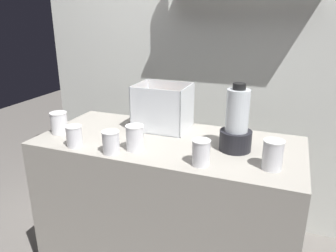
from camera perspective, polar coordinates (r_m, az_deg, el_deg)
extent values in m
cube|color=#9E998E|center=(1.94, 0.00, -14.92)|extent=(1.40, 0.64, 0.90)
cube|color=silver|center=(2.36, 6.89, 12.01)|extent=(2.60, 0.04, 2.50)
cube|color=white|center=(1.91, -0.91, -0.26)|extent=(0.30, 0.25, 0.01)
cube|color=white|center=(1.77, -2.40, 2.41)|extent=(0.30, 0.01, 0.26)
cube|color=white|center=(1.98, 0.39, 4.30)|extent=(0.30, 0.01, 0.26)
cube|color=white|center=(1.93, -5.02, 3.83)|extent=(0.01, 0.25, 0.26)
cube|color=white|center=(1.83, 3.40, 2.95)|extent=(0.01, 0.25, 0.26)
cone|color=orange|center=(1.87, 0.13, -0.01)|extent=(0.14, 0.15, 0.03)
cone|color=orange|center=(1.91, -1.31, 0.25)|extent=(0.10, 0.15, 0.03)
cone|color=orange|center=(1.92, -2.01, 0.44)|extent=(0.17, 0.08, 0.03)
cone|color=orange|center=(1.91, -1.36, 0.26)|extent=(0.10, 0.18, 0.03)
cone|color=orange|center=(1.90, -0.74, 0.94)|extent=(0.19, 0.12, 0.02)
cone|color=orange|center=(1.92, -1.57, 1.52)|extent=(0.20, 0.07, 0.03)
cone|color=orange|center=(1.92, -2.28, 1.25)|extent=(0.15, 0.05, 0.03)
cone|color=orange|center=(1.89, -0.19, 0.88)|extent=(0.12, 0.18, 0.03)
cone|color=orange|center=(1.86, -0.14, 2.23)|extent=(0.13, 0.19, 0.04)
cone|color=orange|center=(1.90, -1.97, 1.72)|extent=(0.04, 0.20, 0.03)
cone|color=orange|center=(1.93, -1.80, 2.21)|extent=(0.15, 0.09, 0.03)
cone|color=orange|center=(1.88, -1.77, 1.58)|extent=(0.12, 0.14, 0.03)
cone|color=orange|center=(1.85, -1.43, 2.68)|extent=(0.13, 0.12, 0.03)
cylinder|color=black|center=(1.63, 11.80, -2.45)|extent=(0.16, 0.16, 0.10)
cylinder|color=silver|center=(1.58, 12.17, 2.69)|extent=(0.11, 0.11, 0.21)
cylinder|color=orange|center=(1.61, 11.97, -0.13)|extent=(0.10, 0.10, 0.04)
cylinder|color=black|center=(1.55, 12.48, 6.85)|extent=(0.06, 0.06, 0.03)
cylinder|color=white|center=(1.92, -18.64, 0.46)|extent=(0.09, 0.09, 0.11)
cylinder|color=maroon|center=(1.92, -18.61, 0.23)|extent=(0.08, 0.08, 0.10)
cylinder|color=white|center=(1.90, -18.83, 2.18)|extent=(0.09, 0.09, 0.01)
cylinder|color=white|center=(1.70, -16.18, -1.83)|extent=(0.08, 0.08, 0.10)
cylinder|color=red|center=(1.71, -16.12, -2.42)|extent=(0.07, 0.07, 0.06)
cylinder|color=white|center=(1.69, -16.35, -0.11)|extent=(0.08, 0.08, 0.01)
cylinder|color=white|center=(1.58, -10.02, -2.93)|extent=(0.08, 0.08, 0.11)
cylinder|color=orange|center=(1.59, -9.99, -3.42)|extent=(0.08, 0.08, 0.08)
cylinder|color=white|center=(1.56, -10.14, -1.04)|extent=(0.09, 0.09, 0.01)
cylinder|color=white|center=(1.60, -5.87, -2.19)|extent=(0.09, 0.09, 0.12)
cylinder|color=orange|center=(1.61, -5.84, -3.04)|extent=(0.08, 0.08, 0.07)
cylinder|color=white|center=(1.57, -5.95, -0.03)|extent=(0.09, 0.09, 0.01)
cylinder|color=white|center=(1.44, 5.83, -4.78)|extent=(0.08, 0.08, 0.11)
cylinder|color=yellow|center=(1.45, 5.81, -5.35)|extent=(0.07, 0.07, 0.08)
cylinder|color=white|center=(1.42, 5.91, -2.59)|extent=(0.08, 0.08, 0.01)
cylinder|color=white|center=(1.47, 17.97, -4.96)|extent=(0.09, 0.09, 0.13)
cylinder|color=orange|center=(1.48, 17.89, -5.66)|extent=(0.08, 0.08, 0.09)
cylinder|color=white|center=(1.44, 18.23, -2.56)|extent=(0.09, 0.09, 0.01)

